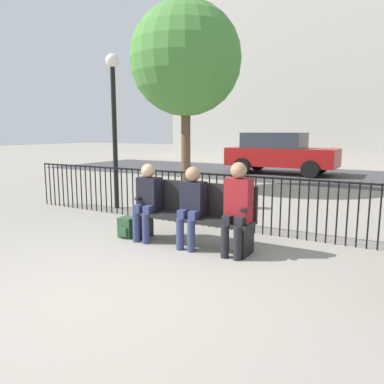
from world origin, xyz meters
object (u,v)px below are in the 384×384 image
at_px(seated_person_1, 192,203).
at_px(tree_1, 186,60).
at_px(seated_person_0, 147,198).
at_px(lamp_post, 114,106).
at_px(parked_car_0, 279,153).
at_px(park_bench, 195,212).
at_px(seated_person_2, 237,204).
at_px(backpack, 127,227).

relative_size(seated_person_1, tree_1, 0.23).
height_order(seated_person_0, lamp_post, lamp_post).
bearing_deg(parked_car_0, park_bench, -80.08).
bearing_deg(tree_1, seated_person_0, -66.00).
xyz_separation_m(seated_person_2, tree_1, (-3.52, 4.60, 2.88)).
bearing_deg(seated_person_1, backpack, -178.49).
height_order(backpack, tree_1, tree_1).
bearing_deg(park_bench, parked_car_0, 99.92).
height_order(park_bench, lamp_post, lamp_post).
xyz_separation_m(backpack, lamp_post, (-1.68, 1.68, 2.02)).
height_order(backpack, parked_car_0, parked_car_0).
bearing_deg(lamp_post, seated_person_2, -25.03).
bearing_deg(seated_person_0, seated_person_1, -0.03).
bearing_deg(parked_car_0, seated_person_2, -76.28).
height_order(tree_1, lamp_post, tree_1).
distance_m(tree_1, lamp_post, 3.27).
distance_m(park_bench, seated_person_2, 0.76).
xyz_separation_m(seated_person_0, seated_person_1, (0.78, -0.00, -0.00)).
distance_m(seated_person_1, lamp_post, 3.61).
xyz_separation_m(seated_person_0, seated_person_2, (1.47, 0.00, 0.05)).
bearing_deg(seated_person_2, parked_car_0, 103.72).
height_order(seated_person_1, tree_1, tree_1).
relative_size(park_bench, tree_1, 0.36).
xyz_separation_m(seated_person_2, parked_car_0, (-2.45, 10.03, 0.14)).
distance_m(seated_person_1, backpack, 1.26).
relative_size(park_bench, lamp_post, 0.56).
bearing_deg(seated_person_0, parked_car_0, 95.58).
xyz_separation_m(tree_1, parked_car_0, (1.07, 5.43, -2.74)).
distance_m(seated_person_1, parked_car_0, 10.19).
xyz_separation_m(park_bench, tree_1, (-2.80, 4.47, 3.09)).
relative_size(seated_person_1, backpack, 3.71).
height_order(seated_person_1, parked_car_0, parked_car_0).
bearing_deg(tree_1, parked_car_0, 78.86).
bearing_deg(parked_car_0, lamp_post, -97.32).
relative_size(seated_person_0, lamp_post, 0.36).
bearing_deg(backpack, tree_1, 109.84).
bearing_deg(park_bench, seated_person_2, -10.03).
xyz_separation_m(seated_person_0, backpack, (-0.38, -0.03, -0.50)).
height_order(seated_person_0, backpack, seated_person_0).
relative_size(seated_person_0, tree_1, 0.23).
distance_m(seated_person_1, tree_1, 6.14).
distance_m(seated_person_0, seated_person_1, 0.78).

